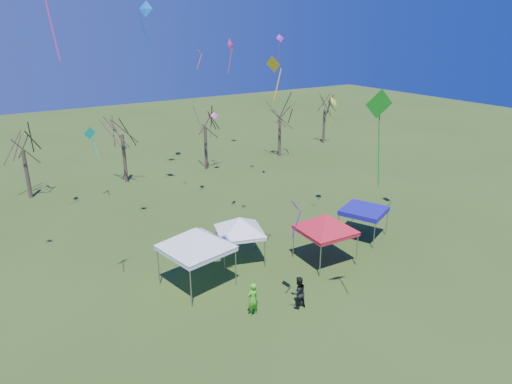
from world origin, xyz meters
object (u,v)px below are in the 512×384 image
at_px(tree_2, 120,117).
at_px(person_dark, 298,292).
at_px(tree_3, 204,111).
at_px(person_green, 253,299).
at_px(tree_4, 280,103).
at_px(tent_white_west, 195,232).
at_px(tent_blue, 364,211).
at_px(tree_5, 325,98).
at_px(tent_white_mid, 240,220).
at_px(tree_1, 19,132).
at_px(tent_red, 326,217).

height_order(tree_2, person_dark, tree_2).
height_order(tree_3, person_green, tree_3).
xyz_separation_m(tree_4, tent_white_west, (-20.10, -20.16, -2.68)).
distance_m(tree_3, tent_white_west, 23.05).
height_order(tree_3, tree_4, tree_3).
bearing_deg(tent_blue, tree_3, 95.02).
xyz_separation_m(tree_4, tent_blue, (-7.50, -20.67, -4.06)).
bearing_deg(tree_5, tent_blue, -124.91).
relative_size(tree_4, person_dark, 4.36).
bearing_deg(tree_4, tent_blue, -109.94).
bearing_deg(tree_4, tent_white_mid, -131.13).
bearing_deg(tent_blue, tree_2, 115.90).
relative_size(tree_3, tent_white_west, 1.70).
bearing_deg(person_green, tree_5, -145.20).
relative_size(tent_white_west, tent_white_mid, 1.26).
distance_m(tree_1, tent_white_mid, 22.00).
bearing_deg(tent_white_mid, person_dark, -90.81).
xyz_separation_m(person_green, person_dark, (2.36, -0.76, -0.02)).
height_order(tree_4, person_dark, tree_4).
xyz_separation_m(tree_2, tent_white_mid, (1.21, -19.28, -3.53)).
distance_m(tree_3, tree_4, 9.32).
bearing_deg(tree_4, tree_3, 179.74).
bearing_deg(tree_2, tent_blue, -64.10).
relative_size(tent_white_mid, tent_blue, 1.01).
bearing_deg(person_green, person_dark, 153.08).
bearing_deg(tree_4, tent_red, -118.88).
bearing_deg(tent_white_west, tent_blue, -2.35).
distance_m(tree_2, person_dark, 26.03).
xyz_separation_m(tree_5, tent_red, (-20.45, -23.97, -2.69)).
relative_size(tree_5, tent_white_west, 1.60).
distance_m(tent_white_mid, person_green, 6.21).
bearing_deg(tree_3, person_dark, -106.16).
distance_m(tree_1, tree_5, 34.52).
bearing_deg(tent_red, tree_1, 121.89).
xyz_separation_m(tree_5, person_green, (-27.32, -26.37, -4.81)).
distance_m(tree_1, tree_2, 8.42).
height_order(tent_white_west, person_dark, tent_white_west).
relative_size(tree_1, tree_3, 0.95).
bearing_deg(tree_1, tent_blue, -48.87).
xyz_separation_m(tree_1, tree_4, (26.12, -0.65, 0.27)).
bearing_deg(person_green, tree_4, -137.13).
xyz_separation_m(tent_white_mid, person_green, (-2.45, -5.40, -1.84)).
bearing_deg(tent_white_west, person_green, -74.61).
height_order(tent_white_west, tent_white_mid, tent_white_west).
bearing_deg(person_green, tent_white_mid, -123.57).
xyz_separation_m(tree_1, tree_5, (34.49, 1.42, -0.06)).
distance_m(tree_3, person_dark, 26.64).
bearing_deg(tent_blue, tent_red, -164.89).
bearing_deg(tree_3, tent_red, -97.17).
xyz_separation_m(tree_3, person_dark, (-7.27, -25.10, -5.17)).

